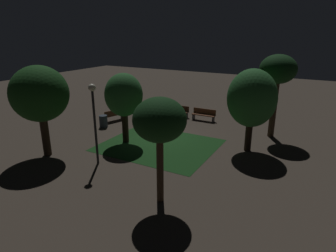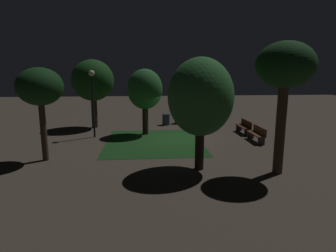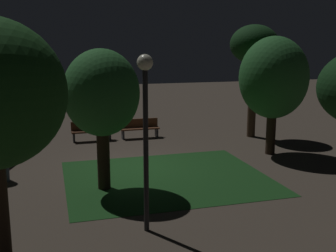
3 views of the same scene
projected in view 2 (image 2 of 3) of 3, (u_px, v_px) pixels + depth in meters
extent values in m
plane|color=#473D33|center=(179.00, 138.00, 17.36)|extent=(60.00, 60.00, 0.00)
cube|color=#194219|center=(154.00, 142.00, 16.53)|extent=(6.53, 5.50, 0.01)
cube|color=brown|center=(256.00, 134.00, 16.54)|extent=(1.80, 0.48, 0.06)
cube|color=brown|center=(260.00, 130.00, 16.51)|extent=(1.80, 0.06, 0.40)
cube|color=#2D2D33|center=(261.00, 141.00, 15.80)|extent=(0.08, 0.38, 0.42)
cube|color=#2D2D33|center=(251.00, 135.00, 17.37)|extent=(0.08, 0.38, 0.42)
cube|color=#422314|center=(243.00, 127.00, 18.70)|extent=(1.81, 0.50, 0.06)
cube|color=#422314|center=(246.00, 123.00, 18.68)|extent=(1.80, 0.08, 0.40)
cube|color=black|center=(247.00, 133.00, 17.97)|extent=(0.08, 0.38, 0.42)
cube|color=black|center=(239.00, 128.00, 19.53)|extent=(0.08, 0.38, 0.42)
cube|color=#512D19|center=(186.00, 118.00, 22.12)|extent=(1.01, 1.86, 0.06)
cube|color=#512D19|center=(185.00, 116.00, 21.87)|extent=(0.61, 1.73, 0.40)
cube|color=black|center=(176.00, 121.00, 22.34)|extent=(0.39, 0.19, 0.42)
cube|color=black|center=(196.00, 121.00, 21.99)|extent=(0.39, 0.19, 0.42)
cylinder|color=#423021|center=(44.00, 130.00, 12.88)|extent=(0.28, 0.28, 2.84)
ellipsoid|color=#143816|center=(40.00, 87.00, 12.50)|extent=(2.01, 2.01, 1.68)
cylinder|color=#2D2116|center=(145.00, 117.00, 18.33)|extent=(0.38, 0.38, 2.31)
ellipsoid|color=#28662D|center=(145.00, 89.00, 17.99)|extent=(2.24, 2.24, 2.55)
cylinder|color=#2D2116|center=(200.00, 142.00, 11.76)|extent=(0.37, 0.37, 2.31)
ellipsoid|color=#28662D|center=(201.00, 97.00, 11.40)|extent=(2.66, 2.66, 3.17)
cylinder|color=#38281C|center=(94.00, 110.00, 20.53)|extent=(0.42, 0.42, 2.60)
ellipsoid|color=#194719|center=(93.00, 80.00, 20.12)|extent=(2.95, 2.95, 2.91)
cylinder|color=#423021|center=(280.00, 128.00, 11.16)|extent=(0.39, 0.39, 3.69)
ellipsoid|color=#143816|center=(285.00, 65.00, 10.69)|extent=(2.21, 2.21, 1.77)
cylinder|color=black|center=(93.00, 107.00, 17.37)|extent=(0.12, 0.12, 3.78)
sphere|color=#F2EDCC|center=(92.00, 73.00, 16.98)|extent=(0.36, 0.36, 0.36)
cylinder|color=#2D3842|center=(166.00, 119.00, 21.65)|extent=(0.57, 0.57, 0.85)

